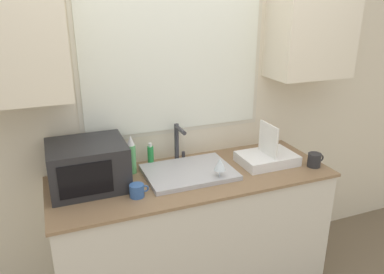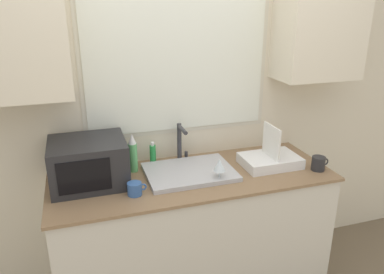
{
  "view_description": "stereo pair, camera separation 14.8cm",
  "coord_description": "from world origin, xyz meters",
  "px_view_note": "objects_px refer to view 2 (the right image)",
  "views": [
    {
      "loc": [
        -0.82,
        -1.73,
        2.02
      ],
      "look_at": [
        -0.02,
        0.3,
        1.21
      ],
      "focal_mm": 35.0,
      "sensor_mm": 36.0,
      "label": 1
    },
    {
      "loc": [
        -0.68,
        -1.78,
        2.02
      ],
      "look_at": [
        -0.02,
        0.3,
        1.21
      ],
      "focal_mm": 35.0,
      "sensor_mm": 36.0,
      "label": 2
    }
  ],
  "objects_px": {
    "microwave": "(89,162)",
    "mug_near_sink": "(135,189)",
    "faucet": "(181,140)",
    "dish_rack": "(270,159)",
    "soap_bottle": "(153,154)",
    "wine_glass": "(219,166)",
    "spray_bottle": "(133,153)"
  },
  "relations": [
    {
      "from": "microwave",
      "to": "mug_near_sink",
      "type": "xyz_separation_m",
      "value": [
        0.24,
        -0.24,
        -0.1
      ]
    },
    {
      "from": "faucet",
      "to": "dish_rack",
      "type": "distance_m",
      "value": 0.64
    },
    {
      "from": "faucet",
      "to": "soap_bottle",
      "type": "distance_m",
      "value": 0.22
    },
    {
      "from": "microwave",
      "to": "wine_glass",
      "type": "xyz_separation_m",
      "value": [
        0.78,
        -0.23,
        -0.03
      ]
    },
    {
      "from": "faucet",
      "to": "microwave",
      "type": "distance_m",
      "value": 0.65
    },
    {
      "from": "faucet",
      "to": "microwave",
      "type": "height_order",
      "value": "microwave"
    },
    {
      "from": "microwave",
      "to": "dish_rack",
      "type": "xyz_separation_m",
      "value": [
        1.2,
        -0.11,
        -0.1
      ]
    },
    {
      "from": "microwave",
      "to": "wine_glass",
      "type": "relative_size",
      "value": 2.96
    },
    {
      "from": "microwave",
      "to": "mug_near_sink",
      "type": "relative_size",
      "value": 3.96
    },
    {
      "from": "faucet",
      "to": "microwave",
      "type": "relative_size",
      "value": 0.6
    },
    {
      "from": "faucet",
      "to": "dish_rack",
      "type": "bearing_deg",
      "value": -24.22
    },
    {
      "from": "soap_bottle",
      "to": "wine_glass",
      "type": "height_order",
      "value": "soap_bottle"
    },
    {
      "from": "spray_bottle",
      "to": "mug_near_sink",
      "type": "xyz_separation_m",
      "value": [
        -0.05,
        -0.33,
        -0.09
      ]
    },
    {
      "from": "soap_bottle",
      "to": "faucet",
      "type": "bearing_deg",
      "value": -2.57
    },
    {
      "from": "mug_near_sink",
      "to": "microwave",
      "type": "bearing_deg",
      "value": 135.47
    },
    {
      "from": "dish_rack",
      "to": "wine_glass",
      "type": "distance_m",
      "value": 0.45
    },
    {
      "from": "mug_near_sink",
      "to": "faucet",
      "type": "bearing_deg",
      "value": 44.47
    },
    {
      "from": "microwave",
      "to": "spray_bottle",
      "type": "relative_size",
      "value": 1.73
    },
    {
      "from": "faucet",
      "to": "microwave",
      "type": "xyz_separation_m",
      "value": [
        -0.64,
        -0.15,
        -0.02
      ]
    },
    {
      "from": "spray_bottle",
      "to": "dish_rack",
      "type": "bearing_deg",
      "value": -12.2
    },
    {
      "from": "microwave",
      "to": "wine_glass",
      "type": "height_order",
      "value": "microwave"
    },
    {
      "from": "spray_bottle",
      "to": "wine_glass",
      "type": "bearing_deg",
      "value": -33.24
    },
    {
      "from": "wine_glass",
      "to": "spray_bottle",
      "type": "bearing_deg",
      "value": 146.76
    },
    {
      "from": "dish_rack",
      "to": "spray_bottle",
      "type": "xyz_separation_m",
      "value": [
        -0.92,
        0.2,
        0.08
      ]
    },
    {
      "from": "dish_rack",
      "to": "wine_glass",
      "type": "relative_size",
      "value": 2.52
    },
    {
      "from": "dish_rack",
      "to": "soap_bottle",
      "type": "height_order",
      "value": "dish_rack"
    },
    {
      "from": "dish_rack",
      "to": "spray_bottle",
      "type": "distance_m",
      "value": 0.94
    },
    {
      "from": "microwave",
      "to": "spray_bottle",
      "type": "bearing_deg",
      "value": 17.46
    },
    {
      "from": "dish_rack",
      "to": "faucet",
      "type": "bearing_deg",
      "value": 155.78
    },
    {
      "from": "soap_bottle",
      "to": "wine_glass",
      "type": "xyz_separation_m",
      "value": [
        0.34,
        -0.39,
        0.04
      ]
    },
    {
      "from": "spray_bottle",
      "to": "soap_bottle",
      "type": "bearing_deg",
      "value": 24.42
    },
    {
      "from": "spray_bottle",
      "to": "mug_near_sink",
      "type": "distance_m",
      "value": 0.34
    }
  ]
}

